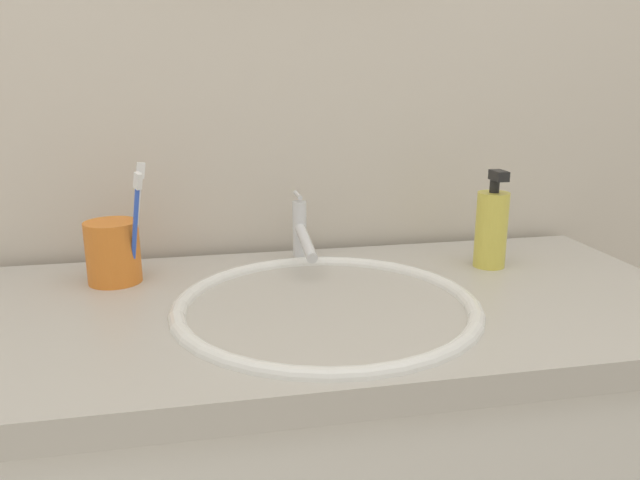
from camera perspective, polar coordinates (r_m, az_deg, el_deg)
name	(u,v)px	position (r m, az deg, el deg)	size (l,w,h in m)	color
tiled_wall_back	(289,93)	(1.13, -2.92, 13.49)	(2.31, 0.04, 2.40)	beige
sink_basin	(324,334)	(0.88, 0.39, -8.76)	(0.43, 0.43, 0.12)	white
faucet	(300,234)	(1.03, -1.89, 0.56)	(0.02, 0.16, 0.12)	silver
toothbrush_cup	(113,252)	(1.00, -18.72, -1.07)	(0.08, 0.08, 0.10)	orange
toothbrush_white	(137,214)	(0.98, -16.69, 2.36)	(0.04, 0.01, 0.18)	white
toothbrush_blue	(135,221)	(0.95, -16.83, 1.69)	(0.04, 0.05, 0.18)	blue
soap_dispenser	(491,228)	(1.06, 15.69, 1.12)	(0.05, 0.06, 0.17)	#DBCC4C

